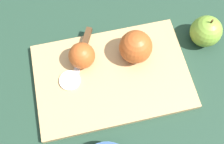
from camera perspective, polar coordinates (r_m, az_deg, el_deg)
name	(u,v)px	position (r m, az deg, el deg)	size (l,w,h in m)	color
ground_plane	(112,77)	(0.73, 0.00, -1.20)	(4.00, 4.00, 0.00)	#1E3828
cutting_board	(112,76)	(0.72, 0.00, -0.92)	(0.43, 0.30, 0.02)	tan
apple_half_left	(136,47)	(0.70, 5.19, 5.45)	(0.09, 0.09, 0.09)	#AD4C1E
apple_half_right	(82,56)	(0.70, -6.61, 3.55)	(0.07, 0.07, 0.07)	#AD4C1E
knife	(84,46)	(0.74, -6.08, 5.71)	(0.09, 0.18, 0.02)	silver
apple_slice	(70,82)	(0.71, -9.11, -2.15)	(0.06, 0.06, 0.01)	#EFE5C6
apple_whole	(206,31)	(0.79, 19.75, 8.34)	(0.09, 0.09, 0.10)	olive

